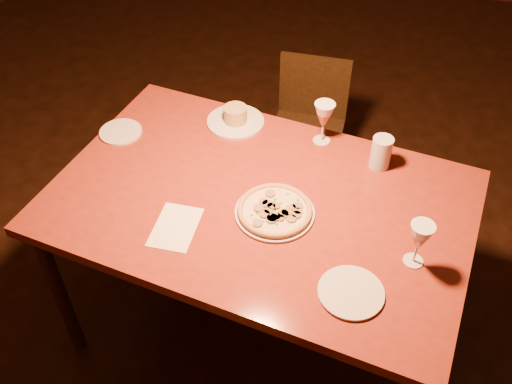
# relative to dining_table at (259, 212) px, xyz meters

# --- Properties ---
(floor) EXTENTS (7.00, 7.00, 0.00)m
(floor) POSITION_rel_dining_table_xyz_m (-0.02, 0.28, -0.75)
(floor) COLOR #311910
(floor) RESTS_ON ground
(dining_table) EXTENTS (1.68, 1.23, 0.82)m
(dining_table) POSITION_rel_dining_table_xyz_m (0.00, 0.00, 0.00)
(dining_table) COLOR maroon
(dining_table) RESTS_ON floor
(chair_far) EXTENTS (0.38, 0.38, 0.78)m
(chair_far) POSITION_rel_dining_table_xyz_m (0.03, 1.01, -0.31)
(chair_far) COLOR black
(chair_far) RESTS_ON floor
(pizza_plate) EXTENTS (0.29, 0.29, 0.03)m
(pizza_plate) POSITION_rel_dining_table_xyz_m (0.07, -0.06, 0.09)
(pizza_plate) COLOR silver
(pizza_plate) RESTS_ON dining_table
(ramekin_saucer) EXTENTS (0.25, 0.25, 0.08)m
(ramekin_saucer) POSITION_rel_dining_table_xyz_m (-0.21, 0.42, 0.10)
(ramekin_saucer) COLOR silver
(ramekin_saucer) RESTS_ON dining_table
(wine_glass_far) EXTENTS (0.08, 0.08, 0.18)m
(wine_glass_far) POSITION_rel_dining_table_xyz_m (0.17, 0.39, 0.17)
(wine_glass_far) COLOR #B85B4C
(wine_glass_far) RESTS_ON dining_table
(wine_glass_right) EXTENTS (0.08, 0.08, 0.17)m
(wine_glass_right) POSITION_rel_dining_table_xyz_m (0.57, -0.17, 0.16)
(wine_glass_right) COLOR #B85B4C
(wine_glass_right) RESTS_ON dining_table
(water_tumbler) EXTENTS (0.08, 0.08, 0.13)m
(water_tumbler) POSITION_rel_dining_table_xyz_m (0.41, 0.29, 0.14)
(water_tumbler) COLOR silver
(water_tumbler) RESTS_ON dining_table
(side_plate_left) EXTENTS (0.18, 0.18, 0.01)m
(side_plate_left) POSITION_rel_dining_table_xyz_m (-0.66, 0.24, 0.08)
(side_plate_left) COLOR silver
(side_plate_left) RESTS_ON dining_table
(side_plate_near) EXTENTS (0.21, 0.21, 0.01)m
(side_plate_near) POSITION_rel_dining_table_xyz_m (0.38, -0.35, 0.08)
(side_plate_near) COLOR silver
(side_plate_near) RESTS_ON dining_table
(menu_card) EXTENTS (0.15, 0.22, 0.00)m
(menu_card) POSITION_rel_dining_table_xyz_m (-0.25, -0.21, 0.07)
(menu_card) COLOR white
(menu_card) RESTS_ON dining_table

